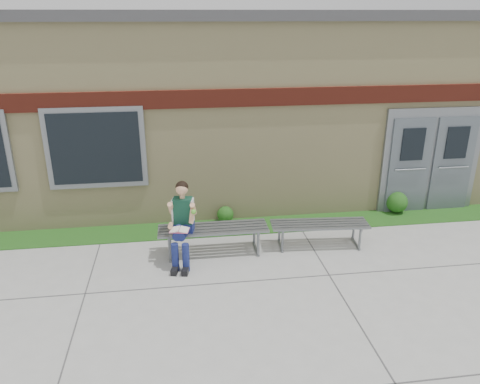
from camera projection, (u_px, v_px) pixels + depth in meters
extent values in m
plane|color=#9E9E99|center=(278.00, 297.00, 7.31)|extent=(80.00, 80.00, 0.00)
cube|color=#124513|center=(251.00, 226.00, 9.71)|extent=(16.00, 0.80, 0.02)
cube|color=beige|center=(231.00, 101.00, 12.14)|extent=(16.00, 6.00, 4.00)
cube|color=#3F3F42|center=(230.00, 15.00, 11.38)|extent=(16.20, 6.20, 0.20)
cube|color=maroon|center=(249.00, 98.00, 9.12)|extent=(16.00, 0.06, 0.35)
cube|color=slate|center=(96.00, 148.00, 9.04)|extent=(1.90, 0.08, 1.60)
cube|color=black|center=(96.00, 149.00, 9.01)|extent=(1.70, 0.04, 1.40)
cube|color=slate|center=(430.00, 160.00, 10.15)|extent=(2.20, 0.08, 2.30)
cube|color=#525B63|center=(409.00, 166.00, 10.08)|extent=(0.92, 0.06, 2.10)
cube|color=#525B63|center=(452.00, 164.00, 10.21)|extent=(0.92, 0.06, 2.10)
cube|color=slate|center=(213.00, 228.00, 8.47)|extent=(1.99, 0.56, 0.04)
cube|color=slate|center=(170.00, 245.00, 8.46)|extent=(0.05, 0.55, 0.45)
cube|color=slate|center=(256.00, 239.00, 8.67)|extent=(0.05, 0.55, 0.45)
cube|color=slate|center=(320.00, 224.00, 8.74)|extent=(1.85, 0.64, 0.04)
cube|color=slate|center=(281.00, 238.00, 8.74)|extent=(0.08, 0.51, 0.41)
cube|color=slate|center=(356.00, 233.00, 8.93)|extent=(0.08, 0.51, 0.41)
cube|color=navy|center=(184.00, 226.00, 8.31)|extent=(0.39, 0.31, 0.16)
cube|color=#0F3A24|center=(183.00, 210.00, 8.18)|extent=(0.36, 0.27, 0.47)
sphere|color=#E1A67C|center=(182.00, 189.00, 8.02)|extent=(0.25, 0.25, 0.21)
sphere|color=black|center=(182.00, 187.00, 8.04)|extent=(0.27, 0.27, 0.22)
cylinder|color=navy|center=(176.00, 232.00, 8.06)|extent=(0.24, 0.45, 0.15)
cylinder|color=navy|center=(186.00, 232.00, 8.05)|extent=(0.24, 0.45, 0.15)
cylinder|color=navy|center=(175.00, 257.00, 7.96)|extent=(0.12, 0.12, 0.51)
cylinder|color=navy|center=(186.00, 258.00, 7.95)|extent=(0.12, 0.12, 0.51)
cube|color=black|center=(175.00, 270.00, 7.97)|extent=(0.16, 0.28, 0.10)
cube|color=black|center=(186.00, 270.00, 7.96)|extent=(0.16, 0.28, 0.10)
cylinder|color=#E1A67C|center=(171.00, 208.00, 8.11)|extent=(0.14, 0.24, 0.27)
cylinder|color=#E1A67C|center=(193.00, 209.00, 8.09)|extent=(0.14, 0.24, 0.27)
cube|color=white|center=(179.00, 230.00, 7.91)|extent=(0.36, 0.29, 0.02)
cube|color=#D8517C|center=(179.00, 230.00, 7.91)|extent=(0.36, 0.30, 0.01)
sphere|color=#64CB36|center=(194.00, 212.00, 7.95)|extent=(0.09, 0.09, 0.09)
sphere|color=#124513|center=(225.00, 214.00, 9.81)|extent=(0.34, 0.34, 0.34)
sphere|color=#124513|center=(397.00, 202.00, 10.28)|extent=(0.46, 0.46, 0.46)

